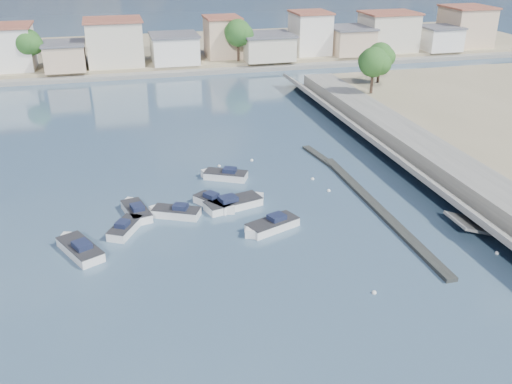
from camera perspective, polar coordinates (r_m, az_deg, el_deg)
ground at (r=80.17m, az=-1.91°, el=6.93°), size 400.00×400.00×0.00m
seawall_walkway at (r=63.58m, az=20.28°, el=1.40°), size 5.00×90.00×1.80m
breakwater at (r=58.03m, az=10.82°, el=-0.44°), size 2.00×31.02×0.35m
far_shore_land at (r=129.82m, az=-7.16°, el=13.93°), size 160.00×40.00×1.40m
far_shore_quay at (r=109.51m, az=-5.59°, el=11.87°), size 160.00×2.50×0.80m
far_town at (r=116.41m, az=-0.79°, el=15.01°), size 113.01×12.80×8.35m
shore_trees at (r=107.21m, az=-0.91°, el=14.87°), size 74.56×38.32×7.92m
motorboat_a at (r=49.68m, az=-17.30°, el=-5.41°), size 4.04×5.54×1.48m
motorboat_b at (r=52.00m, az=-12.84°, el=-3.46°), size 3.37×4.36×1.48m
motorboat_c at (r=53.85m, az=-8.20°, el=-2.05°), size 4.77×3.42×1.48m
motorboat_d at (r=50.92m, az=1.41°, el=-3.43°), size 5.39×3.64×1.48m
motorboat_e at (r=54.82m, az=-11.94°, el=-1.84°), size 2.77×5.09×1.48m
motorboat_f at (r=61.54m, az=-3.26°, el=1.68°), size 4.96×3.71×1.48m
motorboat_g at (r=55.20m, az=-4.00°, el=-1.14°), size 3.83×4.57×1.48m
motorboat_h at (r=55.15m, az=-2.02°, el=-1.12°), size 6.22×3.55×1.48m
mooring_buoys at (r=57.03m, az=6.31°, el=-0.73°), size 18.94×28.57×0.37m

